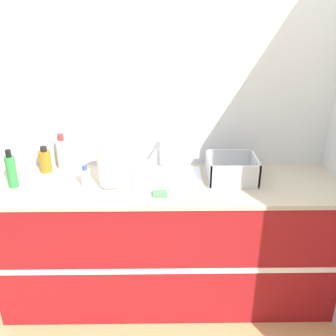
% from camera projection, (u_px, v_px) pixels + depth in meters
% --- Properties ---
extents(ground_plane, '(12.00, 12.00, 0.00)m').
position_uv_depth(ground_plane, '(168.00, 324.00, 2.70)').
color(ground_plane, tan).
extents(wall_back, '(4.66, 0.06, 2.60)m').
position_uv_depth(wall_back, '(167.00, 114.00, 2.73)').
color(wall_back, silver).
rests_on(wall_back, ground_plane).
extents(counter_cabinet, '(2.29, 0.63, 0.94)m').
position_uv_depth(counter_cabinet, '(168.00, 241.00, 2.78)').
color(counter_cabinet, maroon).
rests_on(counter_cabinet, ground_plane).
extents(sink, '(0.46, 0.34, 0.29)m').
position_uv_depth(sink, '(168.00, 177.00, 2.62)').
color(sink, silver).
rests_on(sink, counter_cabinet).
extents(paper_towel_roll, '(0.14, 0.14, 0.28)m').
position_uv_depth(paper_towel_roll, '(109.00, 165.00, 2.49)').
color(paper_towel_roll, '#4C4C51').
rests_on(paper_towel_roll, counter_cabinet).
extents(dish_rack, '(0.32, 0.28, 0.16)m').
position_uv_depth(dish_rack, '(232.00, 172.00, 2.60)').
color(dish_rack, '#B7BABF').
rests_on(dish_rack, counter_cabinet).
extents(bottle_amber, '(0.08, 0.08, 0.18)m').
position_uv_depth(bottle_amber, '(45.00, 161.00, 2.71)').
color(bottle_amber, '#B26B19').
rests_on(bottle_amber, counter_cabinet).
extents(bottle_clear, '(0.06, 0.06, 0.14)m').
position_uv_depth(bottle_clear, '(86.00, 177.00, 2.51)').
color(bottle_clear, silver).
rests_on(bottle_clear, counter_cabinet).
extents(bottle_white_spray, '(0.08, 0.08, 0.26)m').
position_uv_depth(bottle_white_spray, '(62.00, 153.00, 2.75)').
color(bottle_white_spray, white).
rests_on(bottle_white_spray, counter_cabinet).
extents(bottle_green, '(0.06, 0.06, 0.25)m').
position_uv_depth(bottle_green, '(11.00, 171.00, 2.49)').
color(bottle_green, '#2D8C3D').
rests_on(bottle_green, counter_cabinet).
extents(sponge, '(0.09, 0.06, 0.02)m').
position_uv_depth(sponge, '(160.00, 194.00, 2.42)').
color(sponge, '#4CB259').
rests_on(sponge, counter_cabinet).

